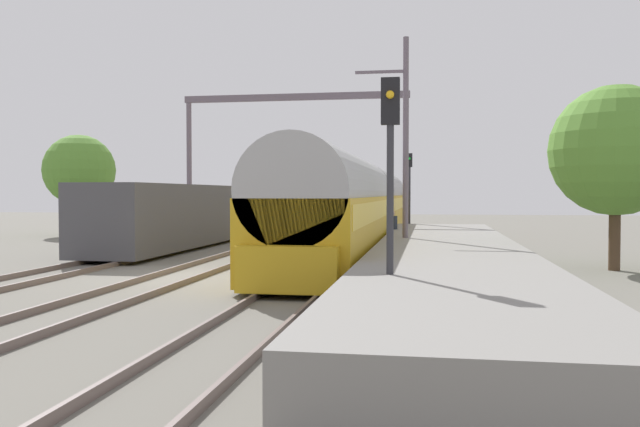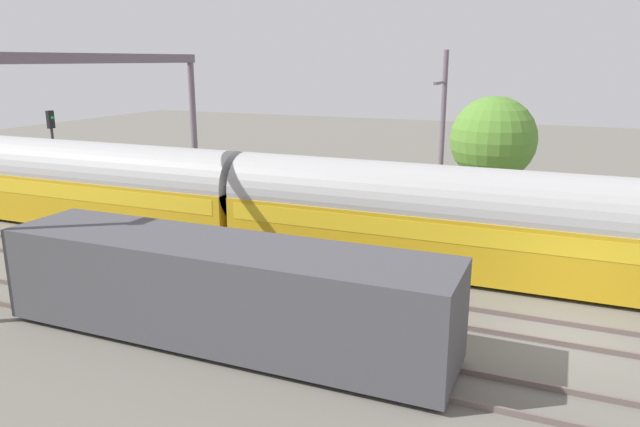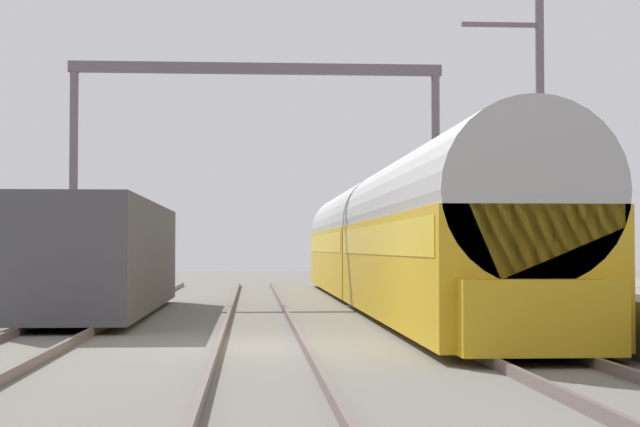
{
  "view_description": "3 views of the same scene",
  "coord_description": "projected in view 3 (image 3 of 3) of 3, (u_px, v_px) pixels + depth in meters",
  "views": [
    {
      "loc": [
        7.27,
        -18.35,
        2.48
      ],
      "look_at": [
        3.99,
        1.09,
        1.87
      ],
      "focal_mm": 36.83,
      "sensor_mm": 36.0,
      "label": 1
    },
    {
      "loc": [
        -17.08,
        0.47,
        7.64
      ],
      "look_at": [
        1.42,
        8.25,
        2.45
      ],
      "focal_mm": 33.49,
      "sensor_mm": 36.0,
      "label": 2
    },
    {
      "loc": [
        -0.17,
        -18.35,
        1.7
      ],
      "look_at": [
        2.0,
        14.8,
        2.81
      ],
      "focal_mm": 59.1,
      "sensor_mm": 36.0,
      "label": 3
    }
  ],
  "objects": [
    {
      "name": "track_west",
      "position": [
        261.0,
        342.0,
        18.26
      ],
      "size": [
        1.52,
        60.0,
        0.16
      ],
      "color": "#685853",
      "rests_on": "ground"
    },
    {
      "name": "ground",
      "position": [
        261.0,
        347.0,
        18.25
      ],
      "size": [
        120.0,
        120.0,
        0.0
      ],
      "primitive_type": "plane",
      "color": "slate"
    },
    {
      "name": "catenary_pole_east_mid",
      "position": [
        538.0,
        141.0,
        23.92
      ],
      "size": [
        1.9,
        0.2,
        8.0
      ],
      "color": "#645763",
      "rests_on": "ground"
    },
    {
      "name": "catenary_gantry",
      "position": [
        257.0,
        130.0,
        34.87
      ],
      "size": [
        12.38,
        0.28,
        7.86
      ],
      "color": "#645763",
      "rests_on": "ground"
    },
    {
      "name": "freight_car",
      "position": [
        102.0,
        257.0,
        26.95
      ],
      "size": [
        2.8,
        13.0,
        2.7
      ],
      "color": "#47474C",
      "rests_on": "ground"
    },
    {
      "name": "person_crossing",
      "position": [
        459.0,
        273.0,
        29.21
      ],
      "size": [
        0.47,
        0.41,
        1.73
      ],
      "rotation": [
        0.0,
        0.0,
        5.74
      ],
      "color": "#282828",
      "rests_on": "ground"
    },
    {
      "name": "track_east",
      "position": [
        488.0,
        341.0,
        18.52
      ],
      "size": [
        1.51,
        60.0,
        0.16
      ],
      "color": "#685853",
      "rests_on": "ground"
    },
    {
      "name": "railway_signal_far",
      "position": [
        397.0,
        211.0,
        43.81
      ],
      "size": [
        0.36,
        0.3,
        5.11
      ],
      "color": "#2D2D33",
      "rests_on": "ground"
    },
    {
      "name": "passenger_train",
      "position": [
        391.0,
        239.0,
        31.41
      ],
      "size": [
        2.93,
        32.85,
        3.82
      ],
      "color": "gold",
      "rests_on": "ground"
    },
    {
      "name": "track_far_west",
      "position": [
        28.0,
        343.0,
        18.0
      ],
      "size": [
        1.51,
        60.0,
        0.16
      ],
      "color": "#685853",
      "rests_on": "ground"
    }
  ]
}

